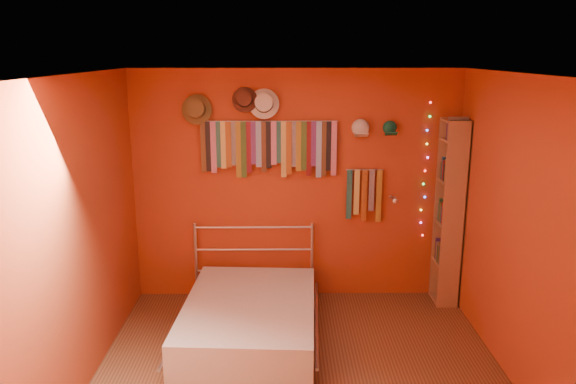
{
  "coord_description": "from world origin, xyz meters",
  "views": [
    {
      "loc": [
        -0.15,
        -4.14,
        2.66
      ],
      "look_at": [
        -0.09,
        0.9,
        1.4
      ],
      "focal_mm": 35.0,
      "sensor_mm": 36.0,
      "label": 1
    }
  ],
  "objects_px": {
    "reading_lamp": "(394,200)",
    "bed": "(250,318)",
    "bookshelf": "(453,212)",
    "tie_rack": "(269,146)"
  },
  "relations": [
    {
      "from": "reading_lamp",
      "to": "bed",
      "type": "distance_m",
      "value": 1.93
    },
    {
      "from": "tie_rack",
      "to": "bed",
      "type": "distance_m",
      "value": 1.78
    },
    {
      "from": "tie_rack",
      "to": "bookshelf",
      "type": "xyz_separation_m",
      "value": [
        1.94,
        -0.15,
        -0.69
      ]
    },
    {
      "from": "tie_rack",
      "to": "bookshelf",
      "type": "height_order",
      "value": "bookshelf"
    },
    {
      "from": "bookshelf",
      "to": "bed",
      "type": "xyz_separation_m",
      "value": [
        -2.12,
        -0.79,
        -0.81
      ]
    },
    {
      "from": "bookshelf",
      "to": "reading_lamp",
      "type": "bearing_deg",
      "value": 179.56
    },
    {
      "from": "reading_lamp",
      "to": "bed",
      "type": "bearing_deg",
      "value": -151.93
    },
    {
      "from": "reading_lamp",
      "to": "bed",
      "type": "height_order",
      "value": "reading_lamp"
    },
    {
      "from": "tie_rack",
      "to": "bed",
      "type": "bearing_deg",
      "value": -100.77
    },
    {
      "from": "tie_rack",
      "to": "reading_lamp",
      "type": "relative_size",
      "value": 5.26
    }
  ]
}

